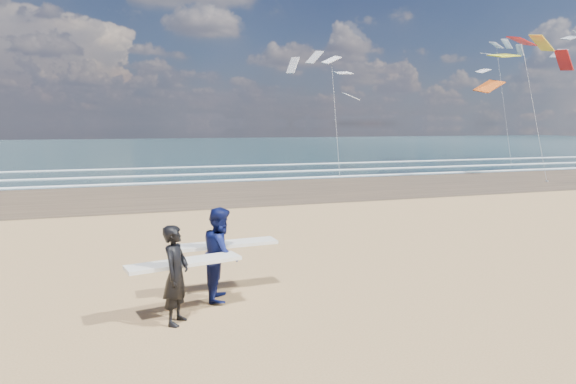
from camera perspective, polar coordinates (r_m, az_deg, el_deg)
name	(u,v)px	position (r m, az deg, el deg)	size (l,w,h in m)	color
wet_sand_strip	(473,180)	(35.78, 19.84, 1.22)	(220.00, 12.00, 0.01)	#493927
ocean	(257,146)	(84.84, -3.50, 5.10)	(220.00, 100.00, 0.02)	#1B373C
foam_breakers	(394,167)	(44.08, 11.67, 2.70)	(220.00, 11.70, 0.05)	white
surfer_near	(177,273)	(9.85, -12.24, -8.81)	(2.26, 1.23, 1.86)	black
surfer_far	(222,253)	(10.99, -7.39, -6.73)	(2.23, 1.23, 1.97)	#0D154C
kite_0	(528,77)	(39.30, 25.11, 11.50)	(8.02, 4.98, 10.94)	slate
kite_1	(334,99)	(38.49, 5.15, 10.29)	(6.20, 4.78, 9.70)	slate
kite_5	(502,91)	(53.69, 22.69, 10.31)	(5.69, 4.73, 12.40)	slate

